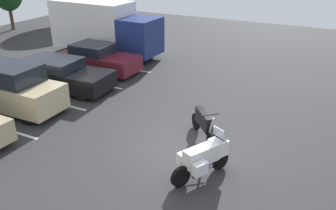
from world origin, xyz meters
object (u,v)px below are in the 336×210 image
object	(u,v)px
car_champagne	(11,88)
car_black	(60,74)
car_maroon	(98,59)
box_truck	(103,27)
motorcycle_second	(204,124)
motorcycle_touring	(204,157)

from	to	relation	value
car_champagne	car_black	xyz separation A→B (m)	(2.67, -0.07, -0.25)
car_black	car_maroon	bearing A→B (deg)	-1.16
car_black	car_maroon	distance (m)	2.81
car_champagne	box_truck	world-z (taller)	box_truck
motorcycle_second	car_black	bearing A→B (deg)	79.68
car_champagne	car_maroon	bearing A→B (deg)	-1.28
car_maroon	box_truck	size ratio (longest dim) A/B	0.62
car_champagne	box_truck	bearing A→B (deg)	10.73
motorcycle_touring	motorcycle_second	xyz separation A→B (m)	(2.04, 0.82, -0.07)
car_maroon	box_truck	world-z (taller)	box_truck
car_black	box_truck	distance (m)	5.98
car_maroon	car_black	bearing A→B (deg)	178.84
motorcycle_second	car_black	world-z (taller)	car_black
motorcycle_touring	car_black	bearing A→B (deg)	68.10
car_champagne	box_truck	xyz separation A→B (m)	(8.35, 1.58, 0.69)
box_truck	car_champagne	bearing A→B (deg)	-169.27
car_black	car_champagne	bearing A→B (deg)	178.60
motorcycle_touring	car_black	world-z (taller)	car_black
car_black	motorcycle_second	bearing A→B (deg)	-100.32
motorcycle_touring	box_truck	distance (m)	13.75
motorcycle_second	box_truck	xyz separation A→B (m)	(7.09, 9.42, 1.06)
car_black	box_truck	world-z (taller)	box_truck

